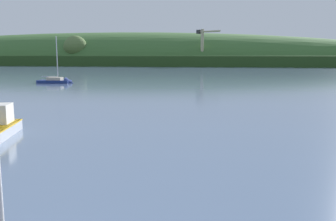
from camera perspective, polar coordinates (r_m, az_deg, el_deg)
name	(u,v)px	position (r m, az deg, el deg)	size (l,w,h in m)	color
far_shoreline_hill	(122,63)	(228.83, -7.14, 7.28)	(512.39, 135.26, 37.48)	#27431B
dockside_crane	(203,48)	(186.75, 5.38, 9.56)	(12.62, 7.35, 17.96)	#4C4C51
sailboat_near_mooring	(59,82)	(77.05, -16.53, 4.18)	(7.48, 3.36, 10.37)	navy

